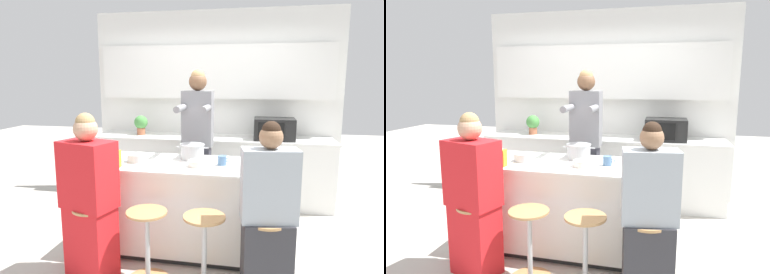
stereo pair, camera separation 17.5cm
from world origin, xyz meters
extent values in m
plane|color=#B2ADA3|center=(0.00, 0.00, 0.00)|extent=(16.00, 16.00, 0.00)
cube|color=silver|center=(0.00, 1.81, 1.35)|extent=(3.58, 0.06, 2.70)
cube|color=white|center=(0.00, 1.70, 1.83)|extent=(3.29, 0.16, 0.75)
cube|color=white|center=(0.00, 1.47, 0.45)|extent=(3.29, 0.60, 0.89)
cube|color=silver|center=(0.00, 1.47, 0.91)|extent=(3.32, 0.63, 0.03)
cube|color=black|center=(0.00, 0.00, 0.03)|extent=(1.71, 0.67, 0.06)
cube|color=white|center=(0.00, 0.00, 0.47)|extent=(1.79, 0.75, 0.81)
cube|color=silver|center=(0.00, 0.00, 0.89)|extent=(1.83, 0.79, 0.03)
cylinder|color=tan|center=(-0.73, -0.65, 0.01)|extent=(0.38, 0.38, 0.01)
cylinder|color=#B7BABC|center=(-0.73, -0.65, 0.32)|extent=(0.04, 0.04, 0.61)
cylinder|color=tan|center=(-0.73, -0.65, 0.63)|extent=(0.35, 0.35, 0.02)
cylinder|color=#B7BABC|center=(-0.24, -0.65, 0.32)|extent=(0.04, 0.04, 0.61)
cylinder|color=tan|center=(-0.24, -0.65, 0.63)|extent=(0.35, 0.35, 0.02)
cylinder|color=#B7BABC|center=(0.24, -0.65, 0.32)|extent=(0.04, 0.04, 0.61)
cylinder|color=tan|center=(0.24, -0.65, 0.63)|extent=(0.35, 0.35, 0.02)
cylinder|color=#B7BABC|center=(0.73, -0.64, 0.32)|extent=(0.04, 0.04, 0.61)
cylinder|color=tan|center=(0.73, -0.64, 0.63)|extent=(0.35, 0.35, 0.02)
cube|color=#383842|center=(-0.03, 0.59, 0.48)|extent=(0.29, 0.22, 0.96)
cube|color=slate|center=(-0.03, 0.59, 1.28)|extent=(0.34, 0.22, 0.63)
cylinder|color=slate|center=(-0.17, 0.31, 1.42)|extent=(0.07, 0.35, 0.07)
cylinder|color=slate|center=(0.10, 0.31, 1.42)|extent=(0.07, 0.35, 0.07)
sphere|color=brown|center=(-0.03, 0.59, 1.70)|extent=(0.21, 0.21, 0.20)
sphere|color=#A37F51|center=(-0.03, 0.59, 1.75)|extent=(0.16, 0.16, 0.16)
cube|color=red|center=(-0.76, -0.65, 0.32)|extent=(0.48, 0.38, 0.64)
cube|color=red|center=(-0.76, -0.65, 0.93)|extent=(0.52, 0.41, 0.58)
sphere|color=tan|center=(-0.76, -0.65, 1.32)|extent=(0.25, 0.25, 0.20)
sphere|color=#A37F51|center=(-0.76, -0.65, 1.37)|extent=(0.20, 0.20, 0.16)
cube|color=#333338|center=(0.74, -0.65, 0.32)|extent=(0.42, 0.32, 0.64)
cube|color=#9EA8B2|center=(0.74, -0.65, 0.93)|extent=(0.45, 0.29, 0.57)
sphere|color=#936B4C|center=(0.74, -0.65, 1.30)|extent=(0.21, 0.21, 0.18)
sphere|color=black|center=(0.74, -0.65, 1.35)|extent=(0.17, 0.17, 0.14)
cylinder|color=#B7BABC|center=(-0.02, 0.18, 0.98)|extent=(0.24, 0.24, 0.15)
cylinder|color=#B7BABC|center=(-0.02, 0.18, 1.06)|extent=(0.26, 0.26, 0.01)
cylinder|color=#B7BABC|center=(-0.16, 0.18, 1.03)|extent=(0.05, 0.01, 0.01)
cylinder|color=#B7BABC|center=(0.13, 0.18, 1.03)|extent=(0.05, 0.01, 0.01)
cylinder|color=#B7BABC|center=(-0.54, -0.04, 0.94)|extent=(0.21, 0.21, 0.08)
cylinder|color=silver|center=(0.09, -0.12, 0.93)|extent=(0.17, 0.17, 0.06)
cylinder|color=#4C7099|center=(0.31, -0.01, 0.95)|extent=(0.09, 0.09, 0.09)
torus|color=#4C7099|center=(0.37, -0.01, 0.95)|extent=(0.04, 0.01, 0.04)
ellipsoid|color=yellow|center=(0.75, 0.25, 0.93)|extent=(0.13, 0.05, 0.06)
ellipsoid|color=yellow|center=(0.71, 0.29, 0.93)|extent=(0.10, 0.13, 0.06)
ellipsoid|color=yellow|center=(0.78, 0.29, 0.93)|extent=(0.12, 0.12, 0.06)
cube|color=gold|center=(-0.66, -0.29, 0.98)|extent=(0.08, 0.08, 0.16)
cylinder|color=white|center=(-0.66, -0.29, 1.07)|extent=(0.04, 0.04, 0.02)
cube|color=black|center=(0.86, 1.43, 1.07)|extent=(0.53, 0.38, 0.29)
cube|color=black|center=(0.81, 1.24, 1.07)|extent=(0.33, 0.01, 0.22)
cube|color=black|center=(1.05, 1.24, 1.07)|extent=(0.10, 0.01, 0.23)
cylinder|color=#A86042|center=(-1.03, 1.47, 0.97)|extent=(0.12, 0.12, 0.10)
sphere|color=#478942|center=(-1.03, 1.47, 1.11)|extent=(0.20, 0.20, 0.20)
camera|label=1|loc=(0.65, -3.23, 1.73)|focal=32.00mm
camera|label=2|loc=(0.82, -3.19, 1.73)|focal=32.00mm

